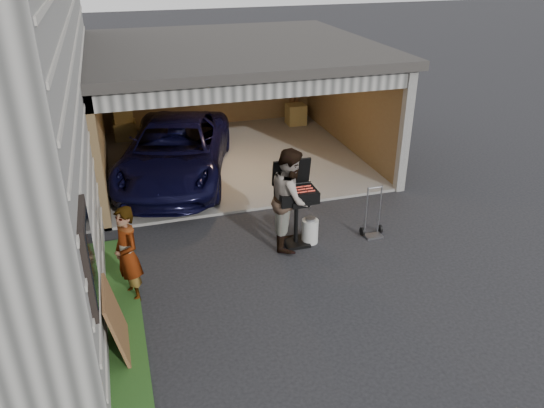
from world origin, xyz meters
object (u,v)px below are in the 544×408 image
Objects in this scene: woman at (127,255)px; man at (291,198)px; propane_tank at (310,231)px; plywood_panel at (117,321)px; minivan at (175,153)px; hand_truck at (373,226)px; bbq_grill at (296,197)px.

woman is 0.84× the size of man.
plywood_panel reaches higher than propane_tank.
propane_tank is at bearing -45.33° from minivan.
man is at bearing 174.98° from hand_truck.
hand_truck is (4.50, 0.70, -0.60)m from woman.
minivan is 4.77× the size of plywood_panel.
man is at bearing 32.89° from plywood_panel.
man is 1.19× the size of bbq_grill.
propane_tank is 0.46× the size of hand_truck.
woman reaches higher than propane_tank.
hand_truck is (3.19, -3.69, -0.48)m from minivan.
hand_truck is (1.23, -0.11, -0.04)m from propane_tank.
man reaches higher than hand_truck.
minivan is 3.09× the size of bbq_grill.
man is (1.59, -3.55, 0.26)m from minivan.
man is at bearing 83.95° from woman.
propane_tank is (0.37, -0.04, -0.71)m from man.
propane_tank is 1.24m from hand_truck.
man reaches higher than woman.
woman is at bearing -163.92° from bbq_grill.
minivan is 3.90m from man.
minivan reaches higher than plywood_panel.
bbq_grill reaches higher than plywood_panel.
man is 1.77m from hand_truck.
bbq_grill is (3.00, 0.86, 0.15)m from woman.
bbq_grill reaches higher than hand_truck.
propane_tank is (3.27, 0.81, -0.56)m from woman.
woman is 1.57× the size of hand_truck.
man is (2.90, 0.84, 0.15)m from woman.
bbq_grill is at bearing 83.81° from woman.
woman is at bearing -90.61° from minivan.
woman is at bearing 125.74° from man.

